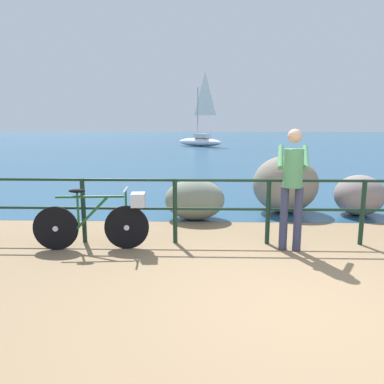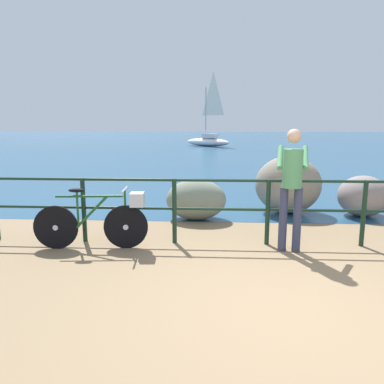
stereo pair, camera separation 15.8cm
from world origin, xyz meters
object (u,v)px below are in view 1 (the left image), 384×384
object	(u,v)px
breakwater_boulder_left	(195,199)
sailboat	(200,138)
bicycle	(101,219)
breakwater_boulder_main	(285,184)
person_at_railing	(292,184)
breakwater_boulder_right	(359,195)

from	to	relation	value
breakwater_boulder_left	sailboat	xyz separation A→B (m)	(-0.13, 24.79, 0.31)
bicycle	breakwater_boulder_main	world-z (taller)	breakwater_boulder_main
breakwater_boulder_left	person_at_railing	bearing A→B (deg)	-50.36
breakwater_boulder_main	breakwater_boulder_right	xyz separation A→B (m)	(1.47, -0.20, -0.19)
person_at_railing	sailboat	distance (m)	26.60
bicycle	person_at_railing	xyz separation A→B (m)	(2.80, 0.06, 0.53)
breakwater_boulder_right	sailboat	bearing A→B (deg)	98.19
breakwater_boulder_main	sailboat	size ratio (longest dim) A/B	0.22
bicycle	person_at_railing	distance (m)	2.85
bicycle	sailboat	bearing A→B (deg)	82.57
bicycle	breakwater_boulder_main	xyz separation A→B (m)	(3.24, 2.49, 0.13)
breakwater_boulder_right	sailboat	size ratio (longest dim) A/B	0.16
breakwater_boulder_right	sailboat	distance (m)	24.57
bicycle	breakwater_boulder_right	xyz separation A→B (m)	(4.71, 2.29, -0.05)
sailboat	person_at_railing	bearing A→B (deg)	129.45
breakwater_boulder_right	sailboat	world-z (taller)	sailboat
bicycle	breakwater_boulder_main	distance (m)	4.09
bicycle	breakwater_boulder_left	bearing A→B (deg)	48.74
bicycle	sailboat	world-z (taller)	sailboat
breakwater_boulder_right	breakwater_boulder_left	bearing A→B (deg)	-171.95
bicycle	person_at_railing	size ratio (longest dim) A/B	0.95
breakwater_boulder_left	sailboat	world-z (taller)	sailboat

